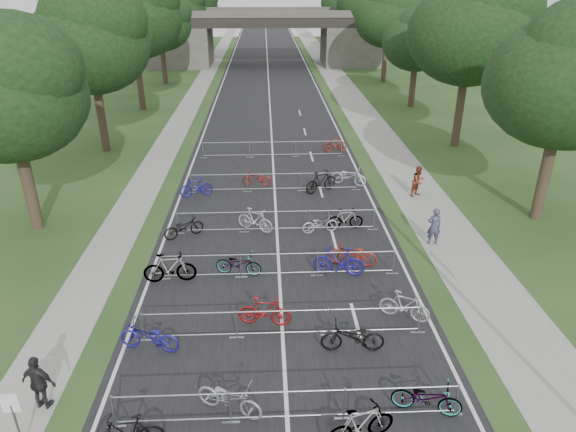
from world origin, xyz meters
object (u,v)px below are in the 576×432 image
at_px(overpass_bridge, 267,37).
at_px(pedestrian_a, 434,227).
at_px(park_sign, 13,412).
at_px(pedestrian_b, 418,181).
at_px(pedestrian_c, 39,383).

height_order(overpass_bridge, pedestrian_a, overpass_bridge).
relative_size(park_sign, pedestrian_a, 1.05).
xyz_separation_m(pedestrian_a, pedestrian_b, (0.84, 5.55, -0.02)).
height_order(pedestrian_b, pedestrian_c, pedestrian_c).
xyz_separation_m(overpass_bridge, pedestrian_a, (6.98, -51.51, -2.67)).
bearing_deg(pedestrian_b, pedestrian_a, -132.73).
height_order(overpass_bridge, park_sign, overpass_bridge).
height_order(park_sign, pedestrian_c, park_sign).
bearing_deg(park_sign, pedestrian_b, 47.65).
relative_size(pedestrian_b, pedestrian_c, 0.98).
bearing_deg(overpass_bridge, park_sign, -96.26).
bearing_deg(overpass_bridge, pedestrian_a, -82.28).
distance_m(overpass_bridge, pedestrian_b, 46.70).
distance_m(pedestrian_b, pedestrian_c, 20.67).
xyz_separation_m(park_sign, pedestrian_a, (13.78, 10.49, -0.40)).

